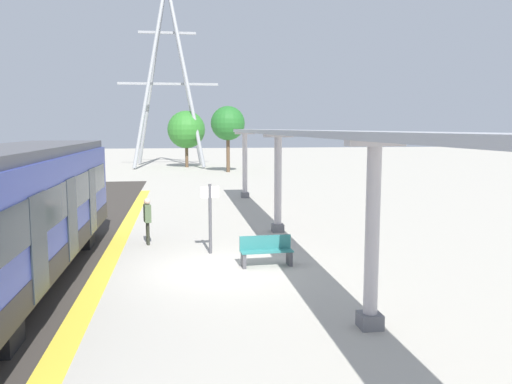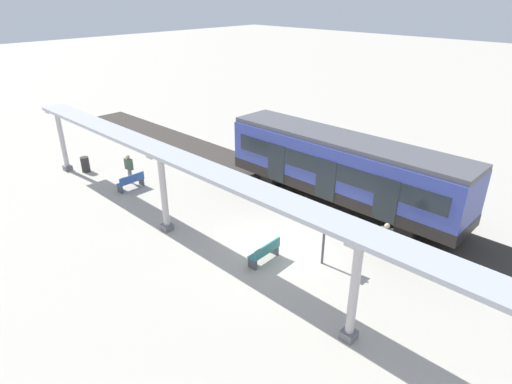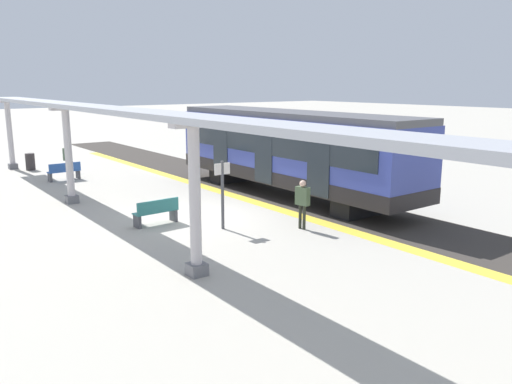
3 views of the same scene
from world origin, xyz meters
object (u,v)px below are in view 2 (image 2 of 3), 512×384
at_px(train_near_carriage, 341,169).
at_px(passenger_waiting_near_edge, 386,237).
at_px(canopy_pillar_third, 354,290).
at_px(bench_near_end, 265,252).
at_px(canopy_pillar_nearest, 62,140).
at_px(platform_info_sign, 324,234).
at_px(canopy_pillar_second, 164,192).
at_px(passenger_by_the_benches, 129,166).
at_px(trash_bin, 85,164).
at_px(bench_mid_platform, 131,182).

relative_size(train_near_carriage, passenger_waiting_near_edge, 7.90).
bearing_deg(canopy_pillar_third, bench_near_end, -104.85).
relative_size(train_near_carriage, canopy_pillar_nearest, 3.38).
bearing_deg(canopy_pillar_nearest, train_near_carriage, 118.47).
xyz_separation_m(canopy_pillar_nearest, passenger_waiting_near_edge, (-4.77, 18.27, -0.89)).
xyz_separation_m(canopy_pillar_third, passenger_waiting_near_edge, (-4.77, -1.49, -0.89)).
xyz_separation_m(canopy_pillar_third, platform_info_sign, (-2.74, -3.03, -0.55)).
bearing_deg(canopy_pillar_nearest, canopy_pillar_second, 90.00).
relative_size(passenger_waiting_near_edge, passenger_by_the_benches, 0.95).
xyz_separation_m(trash_bin, passenger_waiting_near_edge, (-4.09, 17.28, 0.54)).
bearing_deg(canopy_pillar_third, bench_mid_platform, -94.82).
height_order(train_near_carriage, bench_near_end, train_near_carriage).
height_order(canopy_pillar_nearest, passenger_waiting_near_edge, canopy_pillar_nearest).
bearing_deg(trash_bin, passenger_waiting_near_edge, 103.31).
height_order(bench_near_end, passenger_waiting_near_edge, passenger_waiting_near_edge).
height_order(train_near_carriage, canopy_pillar_third, canopy_pillar_third).
distance_m(canopy_pillar_nearest, passenger_by_the_benches, 4.75).
height_order(canopy_pillar_second, bench_near_end, canopy_pillar_second).
height_order(canopy_pillar_nearest, canopy_pillar_second, same).
xyz_separation_m(canopy_pillar_second, canopy_pillar_third, (0.00, 9.59, 0.00)).
bearing_deg(trash_bin, train_near_carriage, 118.00).
bearing_deg(bench_mid_platform, train_near_carriage, 125.59).
distance_m(bench_near_end, passenger_by_the_benches, 10.68).
relative_size(bench_mid_platform, passenger_waiting_near_edge, 0.96).
distance_m(trash_bin, passenger_waiting_near_edge, 17.76).
xyz_separation_m(bench_near_end, bench_mid_platform, (0.02, -9.88, 0.00)).
xyz_separation_m(canopy_pillar_second, bench_mid_platform, (-1.23, -5.01, -1.44)).
bearing_deg(train_near_carriage, canopy_pillar_nearest, -61.53).
distance_m(train_near_carriage, platform_info_sign, 5.59).
height_order(canopy_pillar_second, passenger_by_the_benches, canopy_pillar_second).
height_order(bench_near_end, trash_bin, trash_bin).
distance_m(train_near_carriage, canopy_pillar_second, 8.65).
height_order(bench_mid_platform, platform_info_sign, platform_info_sign).
xyz_separation_m(train_near_carriage, platform_info_sign, (4.93, 2.58, -0.50)).
distance_m(canopy_pillar_second, bench_mid_platform, 5.36).
distance_m(canopy_pillar_nearest, bench_near_end, 15.15).
distance_m(bench_mid_platform, trash_bin, 4.20).
distance_m(train_near_carriage, passenger_waiting_near_edge, 5.11).
height_order(bench_near_end, platform_info_sign, platform_info_sign).
bearing_deg(canopy_pillar_third, train_near_carriage, -143.87).
relative_size(train_near_carriage, platform_info_sign, 5.70).
bearing_deg(bench_near_end, train_near_carriage, -172.22).
height_order(platform_info_sign, passenger_waiting_near_edge, platform_info_sign).
relative_size(bench_near_end, bench_mid_platform, 1.00).
height_order(canopy_pillar_nearest, bench_mid_platform, canopy_pillar_nearest).
bearing_deg(passenger_waiting_near_edge, train_near_carriage, -125.26).
distance_m(canopy_pillar_third, bench_mid_platform, 14.72).
relative_size(canopy_pillar_third, bench_near_end, 2.44).
bearing_deg(canopy_pillar_second, bench_near_end, 104.44).
bearing_deg(canopy_pillar_second, platform_info_sign, 112.67).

